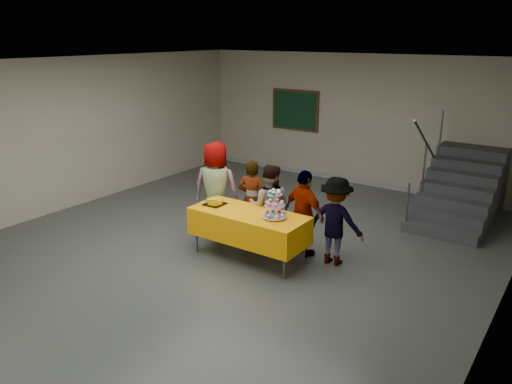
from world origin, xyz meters
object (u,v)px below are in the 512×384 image
schoolchild_c (269,206)px  bear_cake (215,201)px  noticeboard (295,110)px  schoolchild_a (216,188)px  staircase (462,191)px  schoolchild_e (335,221)px  bake_table (249,225)px  cupcake_stand (275,207)px  schoolchild_b (252,199)px  schoolchild_d (304,214)px

schoolchild_c → bear_cake: bearing=15.2°
noticeboard → schoolchild_a: bearing=-77.5°
staircase → schoolchild_e: bearing=-107.7°
bake_table → schoolchild_e: schoolchild_e is taller
cupcake_stand → schoolchild_b: schoolchild_b is taller
cupcake_stand → schoolchild_b: 1.21m
schoolchild_a → staircase: bearing=-154.5°
bear_cake → schoolchild_d: 1.46m
cupcake_stand → schoolchild_e: (0.73, 0.59, -0.26)m
cupcake_stand → schoolchild_c: 0.73m
noticeboard → bake_table: bearing=-67.1°
cupcake_stand → schoolchild_b: bearing=142.1°
schoolchild_a → noticeboard: 4.45m
bake_table → schoolchild_a: size_ratio=1.13×
schoolchild_a → schoolchild_b: size_ratio=1.21×
noticeboard → schoolchild_c: bearing=-64.3°
cupcake_stand → noticeboard: noticeboard is taller
staircase → noticeboard: (-4.30, 0.84, 1.11)m
bear_cake → schoolchild_c: bearing=39.7°
cupcake_stand → schoolchild_a: 1.64m
bake_table → schoolchild_a: (-1.09, 0.54, 0.27)m
bake_table → cupcake_stand: 0.61m
schoolchild_d → cupcake_stand: bearing=86.5°
schoolchild_b → bear_cake: bearing=55.9°
bear_cake → schoolchild_e: schoolchild_e is taller
schoolchild_e → bake_table: bearing=23.3°
schoolchild_c → schoolchild_d: bearing=158.0°
cupcake_stand → bear_cake: size_ratio=1.24×
schoolchild_b → schoolchild_c: 0.53m
schoolchild_b → schoolchild_c: bearing=138.6°
bear_cake → schoolchild_a: 0.70m
schoolchild_a → schoolchild_c: size_ratio=1.17×
schoolchild_c → noticeboard: noticeboard is taller
schoolchild_a → schoolchild_c: schoolchild_a is taller
schoolchild_a → staircase: (3.35, 3.44, -0.34)m
schoolchild_a → schoolchild_d: (1.75, 0.04, -0.12)m
schoolchild_d → noticeboard: (-2.70, 4.24, 0.89)m
bear_cake → schoolchild_c: (0.69, 0.57, -0.12)m
bear_cake → staircase: size_ratio=0.15×
bear_cake → cupcake_stand: bearing=1.9°
schoolchild_d → schoolchild_c: bearing=18.2°
bear_cake → schoolchild_a: schoolchild_a is taller
bake_table → schoolchild_e: (1.19, 0.62, 0.14)m
bear_cake → bake_table: bearing=1.0°
bake_table → schoolchild_e: 1.35m
schoolchild_e → staircase: size_ratio=0.58×
bear_cake → schoolchild_b: bearing=75.5°
noticeboard → bear_cake: bearing=-74.2°
schoolchild_c → schoolchild_d: schoolchild_c is taller
schoolchild_a → schoolchild_e: size_ratio=1.20×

